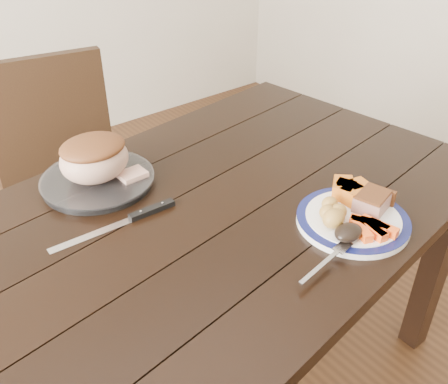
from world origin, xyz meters
TOP-DOWN VIEW (x-y plane):
  - dining_table at (0.00, 0.00)m, footprint 1.70×1.10m
  - chair_far at (-0.05, 0.74)m, footprint 0.49×0.50m
  - dinner_plate at (0.28, -0.26)m, footprint 0.27×0.27m
  - plate_rim at (0.28, -0.26)m, footprint 0.27×0.27m
  - serving_platter at (-0.11, 0.28)m, footprint 0.29×0.29m
  - pork_slice at (0.34, -0.26)m, footprint 0.10×0.09m
  - roasted_potatoes at (0.23, -0.24)m, footprint 0.09×0.09m
  - carrot_batons at (0.27, -0.31)m, footprint 0.09×0.11m
  - pumpkin_wedges at (0.34, -0.19)m, footprint 0.10×0.10m
  - dark_mushroom at (0.21, -0.30)m, footprint 0.07×0.05m
  - fork at (0.12, -0.32)m, footprint 0.18×0.04m
  - roast_joint at (-0.11, 0.28)m, footprint 0.18×0.16m
  - cut_slice at (-0.04, 0.22)m, footprint 0.07×0.06m
  - carving_knife at (-0.11, 0.08)m, footprint 0.32×0.03m

SIDE VIEW (x-z plane):
  - chair_far at x=-0.05m, z-range 0.06..0.99m
  - dining_table at x=0.00m, z-range 0.28..1.03m
  - carving_knife at x=-0.11m, z-range 0.75..0.76m
  - dinner_plate at x=0.28m, z-range 0.75..0.77m
  - serving_platter at x=-0.11m, z-range 0.75..0.77m
  - plate_rim at x=0.28m, z-range 0.76..0.78m
  - fork at x=0.12m, z-range 0.77..0.77m
  - cut_slice at x=-0.04m, z-range 0.77..0.78m
  - carrot_batons at x=0.27m, z-range 0.77..0.79m
  - dark_mushroom at x=0.21m, z-range 0.77..0.80m
  - pork_slice at x=0.34m, z-range 0.77..0.81m
  - pumpkin_wedges at x=0.34m, z-range 0.77..0.81m
  - roasted_potatoes at x=0.23m, z-range 0.77..0.81m
  - roast_joint at x=-0.11m, z-range 0.77..0.88m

